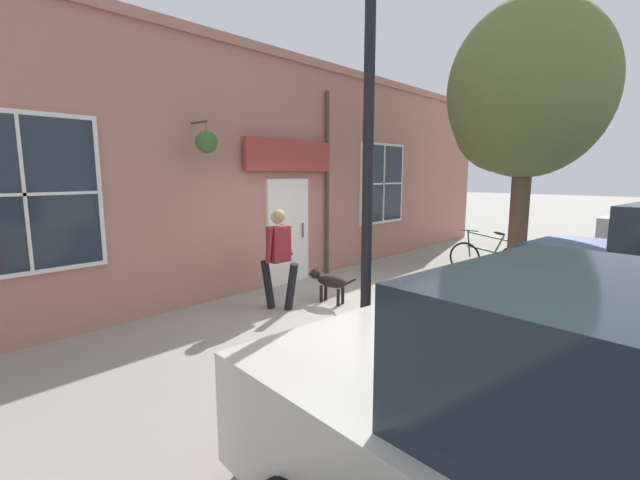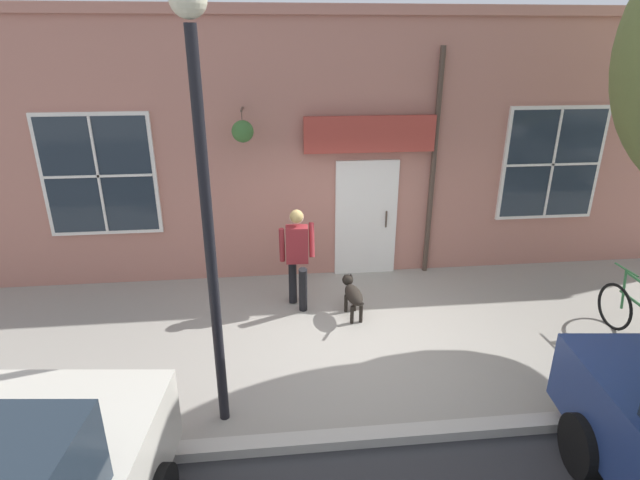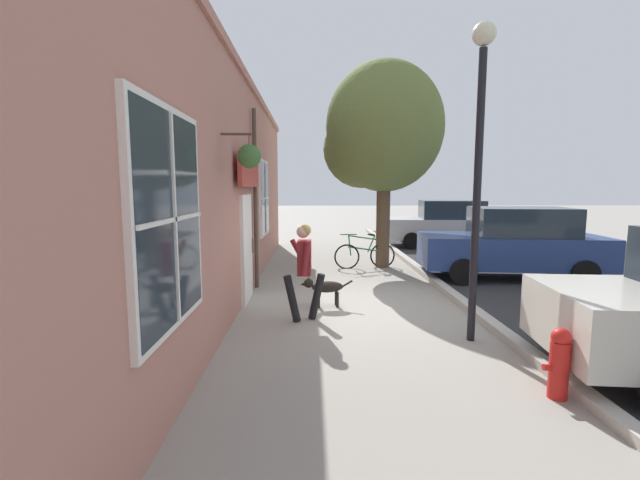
# 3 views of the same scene
# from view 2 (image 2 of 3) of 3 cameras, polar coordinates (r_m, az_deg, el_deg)

# --- Properties ---
(ground_plane) EXTENTS (90.00, 90.00, 0.00)m
(ground_plane) POSITION_cam_2_polar(r_m,az_deg,el_deg) (7.36, 4.66, -11.02)
(ground_plane) COLOR gray
(storefront_facade) EXTENTS (0.95, 18.00, 4.51)m
(storefront_facade) POSITION_cam_2_polar(r_m,az_deg,el_deg) (8.67, 2.30, 10.36)
(storefront_facade) COLOR #B27566
(storefront_facade) RESTS_ON ground_plane
(pedestrian_walking) EXTENTS (0.71, 0.56, 1.64)m
(pedestrian_walking) POSITION_cam_2_polar(r_m,az_deg,el_deg) (7.70, -2.63, -1.17)
(pedestrian_walking) COLOR black
(pedestrian_walking) RESTS_ON ground_plane
(dog_on_leash) EXTENTS (1.00, 0.29, 0.58)m
(dog_on_leash) POSITION_cam_2_polar(r_m,az_deg,el_deg) (7.72, 3.75, -6.11)
(dog_on_leash) COLOR black
(dog_on_leash) RESTS_ON ground_plane
(street_lamp) EXTENTS (0.32, 0.32, 4.46)m
(street_lamp) POSITION_cam_2_polar(r_m,az_deg,el_deg) (4.76, -13.30, 8.73)
(street_lamp) COLOR black
(street_lamp) RESTS_ON ground_plane
(fire_hydrant) EXTENTS (0.34, 0.20, 0.77)m
(fire_hydrant) POSITION_cam_2_polar(r_m,az_deg,el_deg) (6.09, -28.70, -17.39)
(fire_hydrant) COLOR red
(fire_hydrant) RESTS_ON ground_plane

